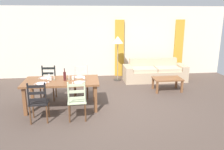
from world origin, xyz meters
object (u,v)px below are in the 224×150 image
wine_glass_near_right (84,77)px  couch (154,73)px  dining_chair_far_right (81,82)px  wine_glass_near_left (48,78)px  standing_lamp (118,42)px  dining_chair_near_left (39,102)px  wine_glass_far_left (49,75)px  coffee_cup_secondary (51,79)px  coffee_table (167,80)px  dining_table (62,84)px  coffee_cup_primary (73,78)px  wine_bottle (65,76)px  dining_chair_near_right (77,101)px  dining_chair_far_left (48,83)px

wine_glass_near_right → couch: 3.56m
dining_chair_far_right → wine_glass_near_left: 1.24m
wine_glass_near_left → wine_glass_near_right: 0.89m
standing_lamp → dining_chair_near_left: bearing=-124.7°
dining_chair_near_left → wine_glass_far_left: (0.12, 0.90, 0.38)m
coffee_cup_secondary → coffee_table: 3.65m
dining_table → dining_chair_near_left: dining_chair_near_left is taller
wine_glass_far_left → standing_lamp: 3.18m
coffee_cup_primary → coffee_cup_secondary: size_ratio=1.00×
dining_chair_far_right → standing_lamp: bearing=52.2°
dining_chair_near_left → couch: bearing=40.3°
wine_glass_far_left → coffee_table: bearing=14.5°
dining_table → wine_glass_near_right: (0.58, -0.15, 0.20)m
coffee_cup_secondary → coffee_table: (3.47, 1.02, -0.44)m
wine_bottle → dining_table: bearing=165.9°
couch → wine_bottle: bearing=-143.1°
coffee_cup_secondary → coffee_cup_primary: bearing=1.0°
dining_chair_far_right → wine_bottle: 0.95m
dining_chair_near_left → dining_chair_far_right: same height
dining_chair_near_left → couch: dining_chair_near_left is taller
dining_chair_far_right → coffee_cup_secondary: size_ratio=10.67×
dining_chair_near_right → dining_chair_far_right: bearing=87.7°
dining_chair_far_left → coffee_cup_primary: (0.75, -0.70, 0.32)m
dining_chair_near_right → couch: size_ratio=0.42×
dining_chair_near_left → standing_lamp: (2.22, 3.22, 0.93)m
dining_chair_near_right → wine_glass_near_left: (-0.72, 0.64, 0.38)m
coffee_cup_primary → standing_lamp: size_ratio=0.05×
dining_table → wine_glass_far_left: (-0.32, 0.13, 0.20)m
wine_glass_far_left → coffee_table: wine_glass_far_left is taller
wine_bottle → standing_lamp: (1.69, 2.47, 0.54)m
dining_chair_far_left → wine_bottle: wine_bottle is taller
coffee_table → coffee_cup_primary: bearing=-160.8°
wine_glass_near_left → coffee_cup_secondary: wine_glass_near_left is taller
dining_chair_near_left → coffee_cup_secondary: dining_chair_near_left is taller
dining_chair_far_left → wine_glass_near_right: dining_chair_far_left is taller
dining_chair_near_right → standing_lamp: (1.37, 3.22, 0.93)m
dining_table → coffee_cup_primary: (0.30, 0.04, 0.13)m
wine_bottle → wine_glass_far_left: 0.44m
dining_table → coffee_cup_secondary: (-0.27, 0.03, 0.13)m
wine_glass_near_left → wine_glass_far_left: bearing=93.3°
dining_chair_far_left → dining_chair_far_right: bearing=1.6°
coffee_cup_primary → dining_table: bearing=-173.2°
coffee_cup_primary → standing_lamp: 2.90m
dining_chair_near_right → dining_chair_far_right: same height
wine_glass_far_left → dining_chair_near_left: bearing=-97.6°
dining_chair_far_left → dining_chair_far_right: (0.93, 0.03, 0.00)m
wine_bottle → coffee_cup_primary: 0.22m
dining_table → coffee_table: 3.39m
wine_glass_far_left → coffee_table: 3.67m
dining_table → coffee_cup_secondary: bearing=174.5°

